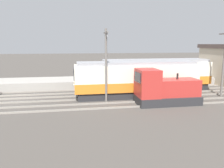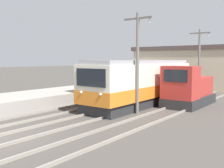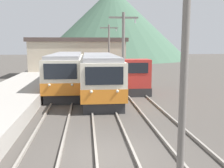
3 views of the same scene
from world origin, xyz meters
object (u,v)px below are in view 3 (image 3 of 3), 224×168
shunting_locomotive (132,79)px  catenary_mast_near (184,73)px  commuter_train_left (67,73)px  commuter_train_center (99,77)px  catenary_mast_far (109,51)px  catenary_mast_mid (123,55)px

shunting_locomotive → catenary_mast_near: bearing=-95.3°
commuter_train_left → commuter_train_center: size_ratio=1.03×
shunting_locomotive → catenary_mast_near: catenary_mast_near is taller
commuter_train_center → catenary_mast_far: 8.53m
commuter_train_left → catenary_mast_near: (4.31, -17.40, 1.90)m
shunting_locomotive → catenary_mast_far: 7.08m
catenary_mast_far → catenary_mast_near: bearing=-90.0°
commuter_train_left → catenary_mast_near: catenary_mast_near is taller
catenary_mast_mid → catenary_mast_far: bearing=90.0°
catenary_mast_mid → catenary_mast_near: bearing=-90.0°
commuter_train_left → commuter_train_center: (2.80, -2.97, 0.00)m
commuter_train_left → commuter_train_center: 4.08m
catenary_mast_far → catenary_mast_mid: bearing=-90.0°
commuter_train_center → catenary_mast_near: catenary_mast_near is taller
catenary_mast_near → catenary_mast_mid: bearing=90.0°
catenary_mast_far → commuter_train_left: bearing=-129.6°
catenary_mast_near → catenary_mast_mid: size_ratio=1.00×
catenary_mast_near → catenary_mast_far: bearing=90.0°
catenary_mast_mid → commuter_train_center: bearing=115.8°
commuter_train_center → catenary_mast_near: (1.51, -14.43, 1.89)m
commuter_train_center → catenary_mast_far: (1.51, 8.18, 1.89)m
commuter_train_center → catenary_mast_near: 14.63m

